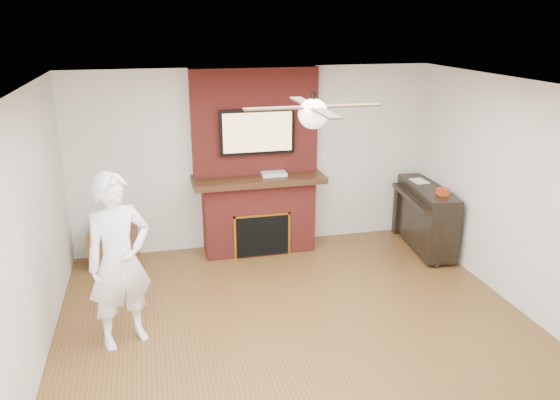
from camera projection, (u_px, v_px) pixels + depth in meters
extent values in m
cube|color=#533618|center=(308.00, 355.00, 5.44)|extent=(5.36, 5.86, 0.18)
cube|color=white|center=(314.00, 82.00, 4.60)|extent=(5.36, 5.86, 0.18)
cube|color=beige|center=(253.00, 157.00, 7.64)|extent=(5.36, 0.18, 2.50)
cube|color=beige|center=(7.00, 257.00, 4.45)|extent=(0.18, 5.86, 2.50)
cube|color=beige|center=(553.00, 208.00, 5.60)|extent=(0.18, 5.86, 2.50)
cube|color=maroon|center=(258.00, 216.00, 7.56)|extent=(1.50, 0.50, 1.00)
cube|color=black|center=(258.00, 179.00, 7.37)|extent=(1.78, 0.64, 0.08)
cube|color=maroon|center=(255.00, 122.00, 7.30)|extent=(1.70, 0.20, 1.42)
cube|color=black|center=(262.00, 236.00, 7.39)|extent=(0.70, 0.06, 0.55)
cube|color=#BF8C2D|center=(262.00, 216.00, 7.29)|extent=(0.78, 0.02, 0.03)
cube|color=#BF8C2D|center=(235.00, 238.00, 7.30)|extent=(0.03, 0.02, 0.61)
cube|color=#BF8C2D|center=(289.00, 233.00, 7.47)|extent=(0.03, 0.02, 0.61)
cube|color=black|center=(257.00, 132.00, 7.20)|extent=(1.00, 0.07, 0.60)
cube|color=tan|center=(258.00, 132.00, 7.16)|extent=(0.92, 0.01, 0.52)
cylinder|color=black|center=(313.00, 101.00, 4.65)|extent=(0.04, 0.04, 0.14)
sphere|color=white|center=(313.00, 114.00, 4.68)|extent=(0.26, 0.26, 0.26)
cube|color=black|center=(350.00, 106.00, 4.74)|extent=(0.55, 0.11, 0.01)
cube|color=black|center=(303.00, 102.00, 4.97)|extent=(0.11, 0.55, 0.01)
cube|color=black|center=(276.00, 108.00, 4.59)|extent=(0.55, 0.11, 0.01)
cube|color=black|center=(325.00, 113.00, 4.36)|extent=(0.11, 0.55, 0.01)
imported|color=white|center=(119.00, 261.00, 5.25)|extent=(0.77, 0.66, 1.77)
cube|color=#583319|center=(114.00, 245.00, 7.19)|extent=(0.63, 0.63, 0.52)
cube|color=#313234|center=(112.00, 223.00, 7.09)|extent=(0.47, 0.40, 0.10)
cube|color=black|center=(426.00, 216.00, 7.62)|extent=(0.57, 1.42, 0.85)
cube|color=black|center=(438.00, 241.00, 7.05)|extent=(0.06, 0.11, 0.75)
cube|color=black|center=(396.00, 210.00, 8.19)|extent=(0.06, 0.11, 0.75)
cube|color=black|center=(412.00, 198.00, 7.47)|extent=(0.30, 1.29, 0.05)
cube|color=silver|center=(419.00, 181.00, 7.73)|extent=(0.19, 0.27, 0.01)
cube|color=#A43214|center=(443.00, 192.00, 7.13)|extent=(0.13, 0.13, 0.09)
cube|color=silver|center=(274.00, 174.00, 7.37)|extent=(0.33, 0.19, 0.05)
cylinder|color=orange|center=(245.00, 251.00, 7.52)|extent=(0.07, 0.07, 0.11)
cylinder|color=#3F8E39|center=(266.00, 250.00, 7.58)|extent=(0.07, 0.07, 0.09)
cylinder|color=#F9E2C6|center=(266.00, 249.00, 7.60)|extent=(0.09, 0.09, 0.09)
cylinder|color=#34689D|center=(269.00, 249.00, 7.62)|extent=(0.06, 0.06, 0.08)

